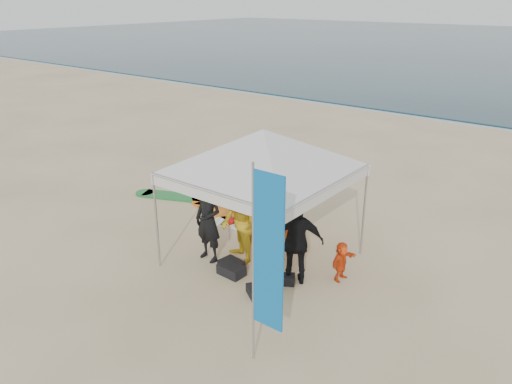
{
  "coord_description": "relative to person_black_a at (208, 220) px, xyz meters",
  "views": [
    {
      "loc": [
        6.54,
        -6.15,
        5.59
      ],
      "look_at": [
        -0.27,
        2.6,
        1.2
      ],
      "focal_mm": 35.0,
      "sensor_mm": 36.0,
      "label": 1
    }
  ],
  "objects": [
    {
      "name": "person_black_b",
      "position": [
        2.08,
        0.39,
        -0.04
      ],
      "size": [
        1.14,
        1.02,
        1.86
      ],
      "primitive_type": "imported",
      "rotation": [
        0.0,
        0.0,
        3.79
      ],
      "color": "black",
      "rests_on": "ground"
    },
    {
      "name": "person_orange_b",
      "position": [
        0.92,
        1.58,
        -0.1
      ],
      "size": [
        0.88,
        0.6,
        1.74
      ],
      "primitive_type": "imported",
      "rotation": [
        0.0,
        0.0,
        3.08
      ],
      "color": "orange",
      "rests_on": "ground"
    },
    {
      "name": "ground",
      "position": [
        0.42,
        -1.08,
        -0.97
      ],
      "size": [
        120.0,
        120.0,
        0.0
      ],
      "primitive_type": "plane",
      "color": "beige",
      "rests_on": "ground"
    },
    {
      "name": "person_orange_a",
      "position": [
        1.21,
        0.96,
        -0.15
      ],
      "size": [
        1.14,
        0.76,
        1.64
      ],
      "primitive_type": "imported",
      "rotation": [
        0.0,
        0.0,
        2.99
      ],
      "color": "red",
      "rests_on": "ground"
    },
    {
      "name": "person_seated",
      "position": [
        2.77,
        1.05,
        -0.54
      ],
      "size": [
        0.32,
        0.82,
        0.86
      ],
      "primitive_type": "imported",
      "rotation": [
        0.0,
        0.0,
        1.48
      ],
      "color": "#EF4815",
      "rests_on": "ground"
    },
    {
      "name": "marker_pennant",
      "position": [
        -0.18,
        1.04,
        -0.48
      ],
      "size": [
        0.28,
        0.28,
        0.64
      ],
      "color": "#A5A5A8",
      "rests_on": "ground"
    },
    {
      "name": "shoreline_foam",
      "position": [
        0.42,
        17.12,
        -0.97
      ],
      "size": [
        160.0,
        1.2,
        0.01
      ],
      "primitive_type": "cube",
      "color": "silver",
      "rests_on": "ground"
    },
    {
      "name": "person_yellow",
      "position": [
        0.61,
        0.35,
        -0.02
      ],
      "size": [
        1.16,
        1.08,
        1.91
      ],
      "primitive_type": "imported",
      "rotation": [
        0.0,
        0.0,
        -0.5
      ],
      "color": "gold",
      "rests_on": "ground"
    },
    {
      "name": "feather_flag",
      "position": [
        3.1,
        -2.01,
        1.04
      ],
      "size": [
        0.58,
        0.04,
        3.41
      ],
      "color": "#A5A5A8",
      "rests_on": "ground"
    },
    {
      "name": "person_black_a",
      "position": [
        0.0,
        0.0,
        0.0
      ],
      "size": [
        0.74,
        0.52,
        1.94
      ],
      "primitive_type": "imported",
      "rotation": [
        0.0,
        0.0,
        -0.07
      ],
      "color": "black",
      "rests_on": "ground"
    },
    {
      "name": "gear_pile",
      "position": [
        1.15,
        -0.16,
        -0.88
      ],
      "size": [
        1.81,
        1.2,
        0.22
      ],
      "color": "black",
      "rests_on": "ground"
    },
    {
      "name": "surfboard_spread",
      "position": [
        -2.02,
        2.62,
        -0.94
      ],
      "size": [
        5.48,
        2.31,
        0.07
      ],
      "color": "#207732",
      "rests_on": "ground"
    },
    {
      "name": "canopy_tent",
      "position": [
        0.96,
        0.72,
        2.05
      ],
      "size": [
        4.6,
        4.6,
        3.47
      ],
      "color": "#A5A5A8",
      "rests_on": "ground"
    }
  ]
}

